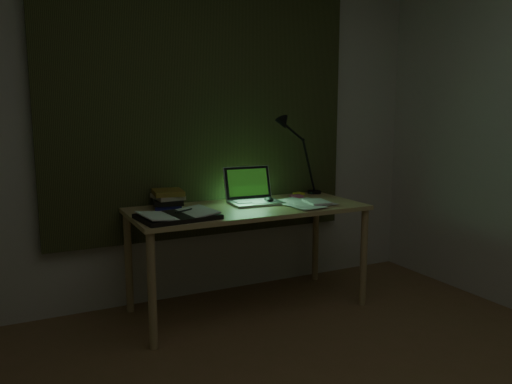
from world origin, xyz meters
TOP-DOWN VIEW (x-y plane):
  - wall_back at (0.00, 2.00)m, footprint 3.50×0.00m
  - curtain at (0.00, 1.96)m, footprint 2.20×0.06m
  - desk at (0.15, 1.58)m, footprint 1.54×0.68m
  - laptop at (0.25, 1.65)m, footprint 0.36×0.40m
  - open_textbook at (-0.38, 1.43)m, footprint 0.47×0.36m
  - book_stack at (-0.32, 1.79)m, footprint 0.20×0.23m
  - loose_papers at (0.57, 1.47)m, footprint 0.42×0.43m
  - mouse at (0.34, 1.65)m, footprint 0.09×0.12m
  - sticky_yellow at (0.71, 1.86)m, footprint 0.08×0.08m
  - sticky_pink at (0.63, 1.75)m, footprint 0.09×0.09m
  - desk_lamp at (0.85, 1.85)m, footprint 0.43×0.37m

SIDE VIEW (x-z plane):
  - desk at x=0.15m, z-range 0.00..0.70m
  - sticky_yellow at x=0.71m, z-range 0.70..0.72m
  - sticky_pink at x=0.63m, z-range 0.70..0.72m
  - loose_papers at x=0.57m, z-range 0.70..0.72m
  - open_textbook at x=-0.38m, z-range 0.70..0.74m
  - mouse at x=0.34m, z-range 0.70..0.74m
  - book_stack at x=-0.32m, z-range 0.70..0.82m
  - laptop at x=0.25m, z-range 0.70..0.95m
  - desk_lamp at x=0.85m, z-range 0.70..1.26m
  - wall_back at x=0.00m, z-range 0.00..2.50m
  - curtain at x=0.00m, z-range 0.45..2.45m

